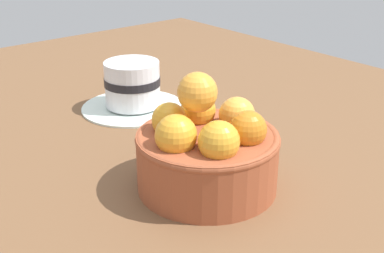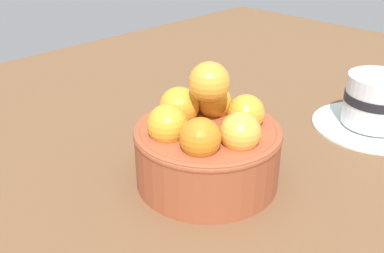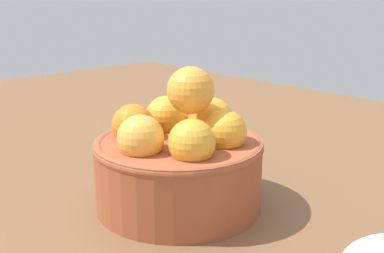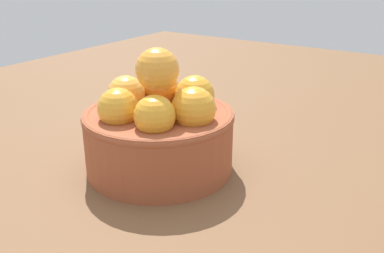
{
  "view_description": "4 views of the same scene",
  "coord_description": "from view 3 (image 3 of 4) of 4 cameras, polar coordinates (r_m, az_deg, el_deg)",
  "views": [
    {
      "loc": [
        -37.8,
        33.45,
        29.1
      ],
      "look_at": [
        1.9,
        0.59,
        6.8
      ],
      "focal_mm": 48.83,
      "sensor_mm": 36.0,
      "label": 1
    },
    {
      "loc": [
        -30.08,
        -27.67,
        27.35
      ],
      "look_at": [
        1.31,
        3.6,
        4.82
      ],
      "focal_mm": 41.58,
      "sensor_mm": 36.0,
      "label": 2
    },
    {
      "loc": [
        31.48,
        -28.06,
        19.83
      ],
      "look_at": [
        -1.86,
        3.48,
        6.59
      ],
      "focal_mm": 45.64,
      "sensor_mm": 36.0,
      "label": 3
    },
    {
      "loc": [
        33.19,
        26.12,
        21.15
      ],
      "look_at": [
        -0.87,
        3.52,
        5.24
      ],
      "focal_mm": 41.15,
      "sensor_mm": 36.0,
      "label": 4
    }
  ],
  "objects": [
    {
      "name": "ground_plane",
      "position": [
        0.48,
        -1.53,
        -11.5
      ],
      "size": [
        146.57,
        109.41,
        4.42
      ],
      "primitive_type": "cube",
      "color": "brown"
    },
    {
      "name": "terracotta_bowl",
      "position": [
        0.45,
        -1.54,
        -3.82
      ],
      "size": [
        15.51,
        15.51,
        13.14
      ],
      "color": "#9E4C2D",
      "rests_on": "ground_plane"
    }
  ]
}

